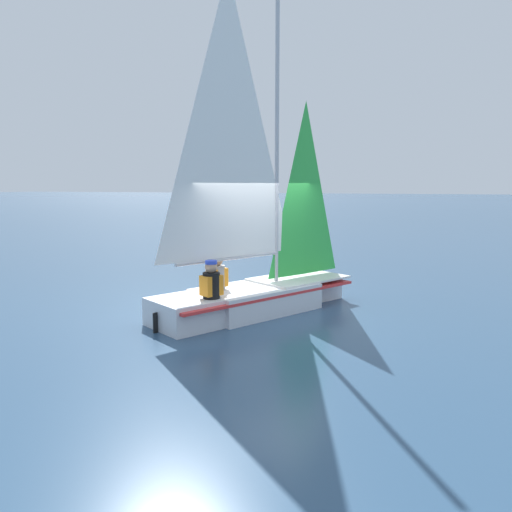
# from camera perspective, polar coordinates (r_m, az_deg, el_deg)

# --- Properties ---
(ground_plane) EXTENTS (260.00, 260.00, 0.00)m
(ground_plane) POSITION_cam_1_polar(r_m,az_deg,el_deg) (9.87, -0.00, -6.32)
(ground_plane) COLOR #2D4C6B
(sailboat_main) EXTENTS (4.33, 3.24, 6.28)m
(sailboat_main) POSITION_cam_1_polar(r_m,az_deg,el_deg) (9.63, -0.26, -0.85)
(sailboat_main) COLOR silver
(sailboat_main) RESTS_ON ground_plane
(sailor_helm) EXTENTS (0.42, 0.41, 1.16)m
(sailor_helm) POSITION_cam_1_polar(r_m,az_deg,el_deg) (9.48, -4.46, -3.03)
(sailor_helm) COLOR black
(sailor_helm) RESTS_ON ground_plane
(sailor_crew) EXTENTS (0.42, 0.41, 1.16)m
(sailor_crew) POSITION_cam_1_polar(r_m,az_deg,el_deg) (8.76, -5.11, -3.97)
(sailor_crew) COLOR black
(sailor_crew) RESTS_ON ground_plane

